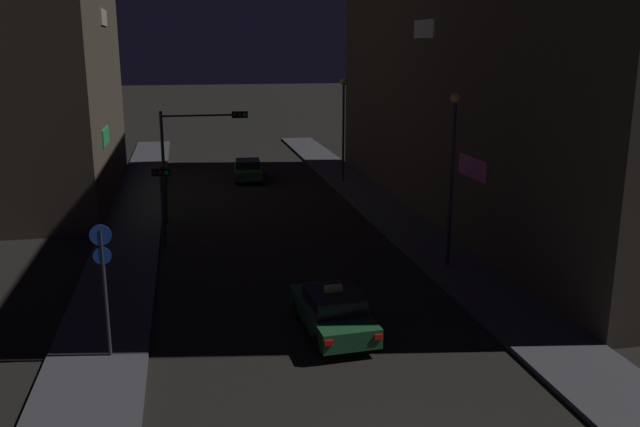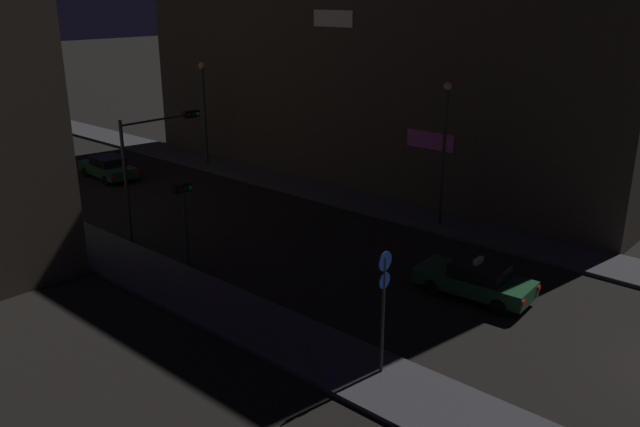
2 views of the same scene
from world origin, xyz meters
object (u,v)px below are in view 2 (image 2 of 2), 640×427
at_px(taxi, 476,279).
at_px(sign_pole_left, 383,301).
at_px(street_lamp_near_block, 444,141).
at_px(traffic_light_overhead, 154,150).
at_px(street_lamp_far_block, 204,98).
at_px(traffic_light_left_kerb, 184,207).
at_px(far_car, 108,167).

relative_size(taxi, sign_pole_left, 1.16).
bearing_deg(street_lamp_near_block, taxi, -138.67).
relative_size(traffic_light_overhead, sign_pole_left, 1.46).
bearing_deg(street_lamp_far_block, sign_pole_left, -117.96).
relative_size(traffic_light_left_kerb, street_lamp_near_block, 0.53).
relative_size(far_car, traffic_light_overhead, 0.80).
bearing_deg(taxi, sign_pole_left, -175.24).
distance_m(far_car, sign_pole_left, 26.90).
xyz_separation_m(taxi, sign_pole_left, (-6.75, -0.56, 1.80)).
xyz_separation_m(taxi, street_lamp_near_block, (6.00, 5.28, 3.59)).
height_order(street_lamp_near_block, street_lamp_far_block, street_lamp_near_block).
distance_m(taxi, traffic_light_overhead, 15.74).
bearing_deg(traffic_light_overhead, sign_pole_left, -100.70).
bearing_deg(street_lamp_far_block, traffic_light_left_kerb, -131.88).
distance_m(traffic_light_overhead, traffic_light_left_kerb, 4.78).
relative_size(sign_pole_left, street_lamp_far_block, 0.59).
xyz_separation_m(traffic_light_overhead, street_lamp_far_block, (9.71, 8.35, 0.44)).
relative_size(traffic_light_left_kerb, street_lamp_far_block, 0.55).
relative_size(taxi, far_car, 1.00).
relative_size(taxi, traffic_light_overhead, 0.79).
distance_m(traffic_light_left_kerb, sign_pole_left, 11.27).
relative_size(taxi, traffic_light_left_kerb, 1.23).
height_order(taxi, sign_pole_left, sign_pole_left).
bearing_deg(taxi, street_lamp_near_block, 41.33).
xyz_separation_m(traffic_light_overhead, traffic_light_left_kerb, (-1.60, -4.26, -1.46)).
bearing_deg(far_car, traffic_light_overhead, -108.92).
relative_size(street_lamp_near_block, street_lamp_far_block, 1.04).
bearing_deg(taxi, street_lamp_far_block, 75.79).
bearing_deg(street_lamp_near_block, traffic_light_left_kerb, 154.93).
height_order(traffic_light_left_kerb, street_lamp_far_block, street_lamp_far_block).
relative_size(far_car, street_lamp_near_block, 0.66).
bearing_deg(traffic_light_left_kerb, taxi, -62.95).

